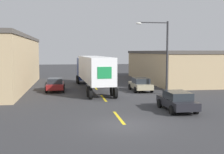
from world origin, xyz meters
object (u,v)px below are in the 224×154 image
at_px(street_lamp, 163,51).
at_px(parked_car_left_far, 55,84).
at_px(parked_car_right_mid, 141,84).
at_px(parked_car_right_near, 177,101).
at_px(semi_truck, 92,69).

bearing_deg(street_lamp, parked_car_left_far, 158.86).
bearing_deg(parked_car_right_mid, street_lamp, -59.97).
xyz_separation_m(parked_car_left_far, street_lamp, (10.84, -4.19, 3.64)).
height_order(parked_car_left_far, street_lamp, street_lamp).
height_order(parked_car_right_near, street_lamp, street_lamp).
distance_m(parked_car_right_near, parked_car_right_mid, 10.42).
relative_size(semi_truck, street_lamp, 2.13).
xyz_separation_m(parked_car_left_far, parked_car_right_near, (9.28, -11.92, 0.00)).
distance_m(semi_truck, parked_car_left_far, 4.60).
height_order(semi_truck, street_lamp, street_lamp).
distance_m(parked_car_left_far, parked_car_right_mid, 9.40).
bearing_deg(parked_car_right_mid, parked_car_right_near, -90.00).
height_order(parked_car_right_near, parked_car_right_mid, same).
distance_m(semi_truck, parked_car_right_mid, 5.91).
xyz_separation_m(parked_car_right_mid, street_lamp, (1.56, -2.69, 3.64)).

